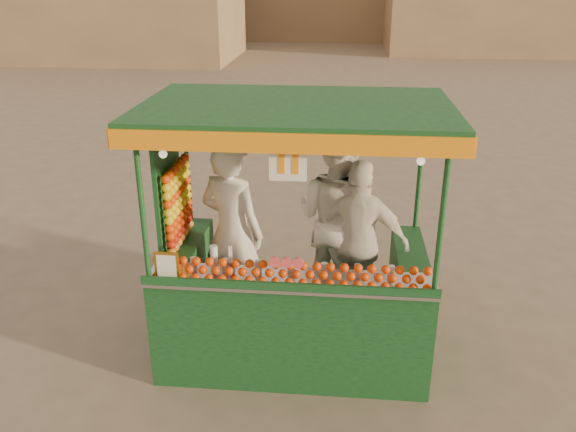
# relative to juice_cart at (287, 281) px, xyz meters

# --- Properties ---
(ground) EXTENTS (90.00, 90.00, 0.00)m
(ground) POSITION_rel_juice_cart_xyz_m (-0.14, 0.23, -0.77)
(ground) COLOR brown
(ground) RESTS_ON ground
(juice_cart) EXTENTS (2.63, 1.70, 2.39)m
(juice_cart) POSITION_rel_juice_cart_xyz_m (0.00, 0.00, 0.00)
(juice_cart) COLOR #0E3318
(juice_cart) RESTS_ON ground
(vendor_left) EXTENTS (0.76, 0.65, 1.77)m
(vendor_left) POSITION_rel_juice_cart_xyz_m (-0.53, 0.18, 0.39)
(vendor_left) COLOR silver
(vendor_left) RESTS_ON ground
(vendor_middle) EXTENTS (1.12, 1.04, 1.83)m
(vendor_middle) POSITION_rel_juice_cart_xyz_m (0.44, 0.53, 0.42)
(vendor_middle) COLOR white
(vendor_middle) RESTS_ON ground
(vendor_right) EXTENTS (0.98, 0.56, 1.58)m
(vendor_right) POSITION_rel_juice_cart_xyz_m (0.65, 0.28, 0.29)
(vendor_right) COLOR white
(vendor_right) RESTS_ON ground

